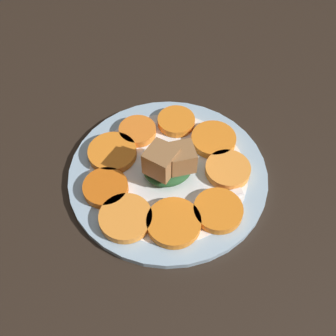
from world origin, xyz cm
name	(u,v)px	position (x,y,z in cm)	size (l,w,h in cm)	color
table_slab	(168,180)	(0.00, 0.00, 1.00)	(120.00, 120.00, 2.00)	black
plate	(168,174)	(0.00, 0.00, 2.52)	(30.32, 30.32, 1.05)	#99B7D1
carrot_slice_0	(106,188)	(-9.49, 2.12, 3.74)	(6.64, 6.64, 1.27)	#D66114
carrot_slice_1	(126,218)	(-9.48, -3.86, 3.74)	(7.49, 7.49, 1.27)	orange
carrot_slice_2	(174,223)	(-4.25, -8.09, 3.74)	(7.63, 7.63, 1.27)	orange
carrot_slice_3	(218,210)	(2.07, -9.85, 3.74)	(7.02, 7.02, 1.27)	orange
carrot_slice_4	(228,170)	(7.60, -4.89, 3.74)	(6.83, 6.83, 1.27)	orange
carrot_slice_5	(213,140)	(9.29, 1.06, 3.74)	(7.13, 7.13, 1.27)	orange
carrot_slice_6	(176,121)	(6.45, 7.55, 3.74)	(6.16, 6.16, 1.27)	orange
carrot_slice_7	(140,130)	(0.48, 9.16, 3.74)	(6.01, 6.01, 1.27)	orange
carrot_slice_8	(112,153)	(-5.55, 7.41, 3.74)	(7.56, 7.56, 1.27)	orange
center_pile	(168,163)	(-0.24, -0.44, 6.00)	(8.03, 7.28, 6.41)	#235128
fork	(179,208)	(-2.14, -6.26, 3.30)	(18.28, 6.62, 0.40)	silver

